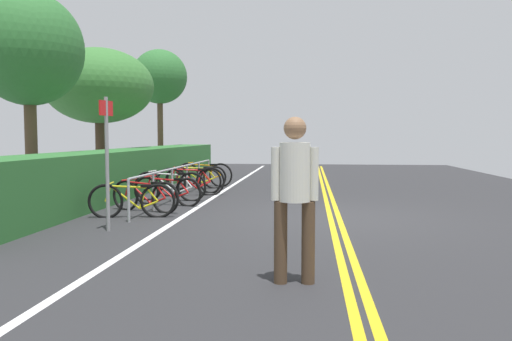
# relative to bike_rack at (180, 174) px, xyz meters

# --- Properties ---
(ground_plane) EXTENTS (36.07, 13.52, 0.05)m
(ground_plane) POSITION_rel_bike_rack_xyz_m (-2.53, -3.68, -0.62)
(ground_plane) COLOR #2B2B2D
(centre_line_yellow_inner) EXTENTS (32.46, 0.10, 0.00)m
(centre_line_yellow_inner) POSITION_rel_bike_rack_xyz_m (-2.53, -3.76, -0.60)
(centre_line_yellow_inner) COLOR gold
(centre_line_yellow_inner) RESTS_ON ground_plane
(centre_line_yellow_outer) EXTENTS (32.46, 0.10, 0.00)m
(centre_line_yellow_outer) POSITION_rel_bike_rack_xyz_m (-2.53, -3.60, -0.60)
(centre_line_yellow_outer) COLOR gold
(centre_line_yellow_outer) RESTS_ON ground_plane
(bike_lane_stripe_white) EXTENTS (32.46, 0.12, 0.00)m
(bike_lane_stripe_white) POSITION_rel_bike_rack_xyz_m (-2.53, -0.80, -0.60)
(bike_lane_stripe_white) COLOR white
(bike_lane_stripe_white) RESTS_ON ground_plane
(bike_rack) EXTENTS (7.16, 0.05, 0.80)m
(bike_rack) POSITION_rel_bike_rack_xyz_m (0.00, 0.00, 0.00)
(bike_rack) COLOR #9EA0A5
(bike_rack) RESTS_ON ground_plane
(bicycle_0) EXTENTS (0.46, 1.64, 0.69)m
(bicycle_0) POSITION_rel_bike_rack_xyz_m (-3.03, 0.13, -0.28)
(bicycle_0) COLOR black
(bicycle_0) RESTS_ON ground_plane
(bicycle_1) EXTENTS (0.64, 1.58, 0.68)m
(bicycle_1) POSITION_rel_bike_rack_xyz_m (-2.26, 0.14, -0.28)
(bicycle_1) COLOR black
(bicycle_1) RESTS_ON ground_plane
(bicycle_2) EXTENTS (0.58, 1.68, 0.68)m
(bicycle_2) POSITION_rel_bike_rack_xyz_m (-1.28, -0.04, -0.28)
(bicycle_2) COLOR black
(bicycle_2) RESTS_ON ground_plane
(bicycle_3) EXTENTS (0.46, 1.81, 0.74)m
(bicycle_3) POSITION_rel_bike_rack_xyz_m (-0.48, 0.12, -0.25)
(bicycle_3) COLOR black
(bicycle_3) RESTS_ON ground_plane
(bicycle_4) EXTENTS (0.66, 1.71, 0.78)m
(bicycle_4) POSITION_rel_bike_rack_xyz_m (0.51, -0.15, -0.23)
(bicycle_4) COLOR black
(bicycle_4) RESTS_ON ground_plane
(bicycle_5) EXTENTS (0.65, 1.71, 0.71)m
(bicycle_5) POSITION_rel_bike_rack_xyz_m (1.37, -0.01, -0.27)
(bicycle_5) COLOR black
(bicycle_5) RESTS_ON ground_plane
(bicycle_6) EXTENTS (0.62, 1.69, 0.71)m
(bicycle_6) POSITION_rel_bike_rack_xyz_m (2.24, 0.08, -0.26)
(bicycle_6) COLOR black
(bicycle_6) RESTS_ON ground_plane
(bicycle_7) EXTENTS (0.46, 1.81, 0.76)m
(bicycle_7) POSITION_rel_bike_rack_xyz_m (3.04, 0.04, -0.24)
(bicycle_7) COLOR black
(bicycle_7) RESTS_ON ground_plane
(pedestrian) EXTENTS (0.32, 0.49, 1.74)m
(pedestrian) POSITION_rel_bike_rack_xyz_m (-6.98, -3.06, 0.41)
(pedestrian) COLOR #4C3826
(pedestrian) RESTS_ON ground_plane
(sign_post_near) EXTENTS (0.36, 0.09, 2.16)m
(sign_post_near) POSITION_rel_bike_rack_xyz_m (-4.38, 0.04, 0.71)
(sign_post_near) COLOR gray
(sign_post_near) RESTS_ON ground_plane
(hedge_backdrop) EXTENTS (16.11, 1.36, 1.17)m
(hedge_backdrop) POSITION_rel_bike_rack_xyz_m (1.50, 1.81, -0.01)
(hedge_backdrop) COLOR #2D6B30
(hedge_backdrop) RESTS_ON ground_plane
(tree_mid) EXTENTS (2.52, 2.52, 4.89)m
(tree_mid) POSITION_rel_bike_rack_xyz_m (-0.89, 3.35, 2.95)
(tree_mid) COLOR brown
(tree_mid) RESTS_ON ground_plane
(tree_far_right) EXTENTS (3.47, 3.47, 4.35)m
(tree_far_right) POSITION_rel_bike_rack_xyz_m (3.50, 3.55, 2.54)
(tree_far_right) COLOR #473323
(tree_far_right) RESTS_ON ground_plane
(tree_extra) EXTENTS (2.26, 2.26, 5.11)m
(tree_extra) POSITION_rel_bike_rack_xyz_m (8.33, 3.01, 3.36)
(tree_extra) COLOR brown
(tree_extra) RESTS_ON ground_plane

